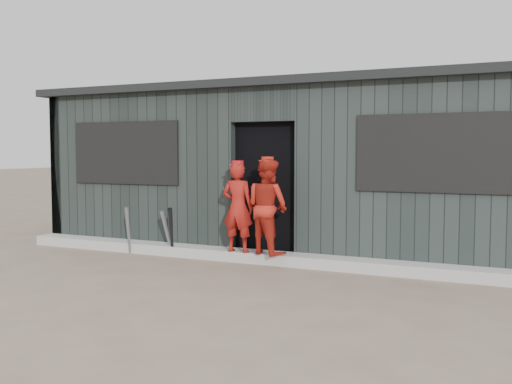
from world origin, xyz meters
The scene contains 9 objects.
ground centered at (0.00, 0.00, 0.00)m, with size 80.00×80.00×0.00m, color #776252.
curb centered at (0.00, 1.82, 0.07)m, with size 8.00×0.36×0.15m, color #A7A7A2.
bat_left centered at (-2.04, 1.56, 0.37)m, with size 0.07×0.07×0.74m, color gray.
bat_mid centered at (-1.43, 1.70, 0.35)m, with size 0.07×0.07×0.70m, color gray.
bat_right centered at (-1.30, 1.61, 0.38)m, with size 0.07×0.07×0.76m, color black.
player_red_left centered at (-0.23, 1.69, 0.78)m, with size 0.46×0.30×1.27m, color maroon.
player_red_right centered at (0.22, 1.70, 0.81)m, with size 0.64×0.50×1.32m, color #B42216.
player_grey_back centered at (0.48, 2.36, 0.59)m, with size 0.58×0.38×1.19m, color silver.
dugout centered at (0.00, 3.50, 1.29)m, with size 8.30×3.30×2.62m.
Camera 1 is at (3.33, -5.48, 1.56)m, focal length 40.00 mm.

